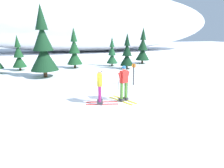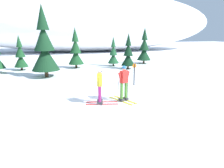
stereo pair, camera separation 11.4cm
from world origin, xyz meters
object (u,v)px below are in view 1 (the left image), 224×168
at_px(skier_yellow_jacket, 100,85).
at_px(pine_tree_left, 19,56).
at_px(pine_tree_center, 74,51).
at_px(pine_tree_far_right, 143,49).
at_px(trail_marker_post, 134,73).
at_px(pine_tree_right, 127,54).
at_px(skier_red_jacket, 124,83).
at_px(pine_tree_center_left, 43,48).
at_px(pine_tree_center_right, 112,54).

height_order(skier_yellow_jacket, pine_tree_left, pine_tree_left).
bearing_deg(skier_yellow_jacket, pine_tree_center, 90.96).
relative_size(pine_tree_left, pine_tree_center, 0.83).
height_order(pine_tree_far_right, trail_marker_post, pine_tree_far_right).
xyz_separation_m(skier_yellow_jacket, pine_tree_center, (-0.18, 10.81, 0.72)).
height_order(pine_tree_left, pine_tree_center, pine_tree_center).
bearing_deg(pine_tree_right, skier_red_jacket, -110.84).
bearing_deg(pine_tree_far_right, skier_yellow_jacket, -122.60).
xyz_separation_m(skier_yellow_jacket, pine_tree_far_right, (7.55, 11.80, 0.75)).
bearing_deg(trail_marker_post, pine_tree_left, 135.88).
distance_m(pine_tree_center_left, pine_tree_far_right, 11.40).
bearing_deg(pine_tree_right, pine_tree_center_right, 113.90).
height_order(pine_tree_center_left, trail_marker_post, pine_tree_center_left).
bearing_deg(pine_tree_center_left, pine_tree_right, 13.34).
bearing_deg(pine_tree_center, pine_tree_center_right, 3.25).
relative_size(pine_tree_center_left, pine_tree_center_right, 1.84).
distance_m(pine_tree_left, pine_tree_center_right, 8.98).
bearing_deg(pine_tree_left, skier_red_jacket, -58.92).
bearing_deg(pine_tree_far_right, trail_marker_post, -117.47).
relative_size(pine_tree_center_left, pine_tree_right, 1.63).
bearing_deg(skier_yellow_jacket, pine_tree_center_right, 71.34).
relative_size(skier_yellow_jacket, pine_tree_center, 0.45).
relative_size(skier_red_jacket, pine_tree_center_right, 0.61).
relative_size(skier_red_jacket, pine_tree_left, 0.57).
relative_size(pine_tree_left, pine_tree_center_left, 0.59).
height_order(pine_tree_left, pine_tree_far_right, pine_tree_far_right).
xyz_separation_m(pine_tree_left, pine_tree_center_left, (2.40, -3.68, 0.95)).
distance_m(pine_tree_left, pine_tree_center, 5.08).
distance_m(pine_tree_center, pine_tree_far_right, 7.79).
bearing_deg(pine_tree_far_right, pine_tree_center, -172.64).
height_order(pine_tree_center_left, pine_tree_far_right, pine_tree_center_left).
relative_size(skier_yellow_jacket, trail_marker_post, 1.20).
relative_size(pine_tree_right, pine_tree_far_right, 0.85).
xyz_separation_m(skier_yellow_jacket, pine_tree_center_left, (-2.86, 7.19, 1.39)).
distance_m(pine_tree_center_right, trail_marker_post, 8.16).
bearing_deg(skier_yellow_jacket, pine_tree_right, 62.64).
bearing_deg(pine_tree_right, pine_tree_center_left, -166.66).
distance_m(skier_red_jacket, pine_tree_left, 12.62).
bearing_deg(pine_tree_center_right, skier_yellow_jacket, -108.66).
bearing_deg(pine_tree_center_left, pine_tree_center_right, 30.28).
bearing_deg(pine_tree_left, skier_yellow_jacket, -64.18).
xyz_separation_m(pine_tree_center, pine_tree_far_right, (7.73, 1.00, 0.03)).
relative_size(pine_tree_left, trail_marker_post, 2.23).
bearing_deg(pine_tree_left, pine_tree_right, -10.87).
xyz_separation_m(pine_tree_center_left, pine_tree_center, (2.68, 3.62, -0.67)).
distance_m(skier_red_jacket, pine_tree_center, 10.86).
relative_size(pine_tree_center, pine_tree_far_right, 0.98).
bearing_deg(pine_tree_center_left, pine_tree_far_right, 23.93).
height_order(skier_red_jacket, trail_marker_post, skier_red_jacket).
height_order(pine_tree_center, pine_tree_far_right, pine_tree_far_right).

